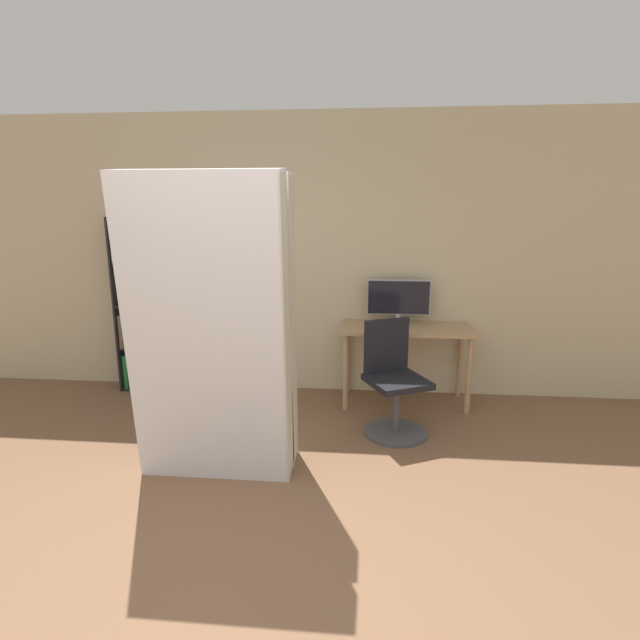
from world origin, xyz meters
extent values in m
cube|color=#C6B793|center=(0.00, 3.19, 1.35)|extent=(8.00, 0.06, 2.70)
cube|color=tan|center=(0.94, 2.88, 0.73)|extent=(1.22, 0.56, 0.03)
cylinder|color=tan|center=(0.39, 2.66, 0.36)|extent=(0.05, 0.05, 0.71)
cylinder|color=tan|center=(1.49, 2.66, 0.36)|extent=(0.05, 0.05, 0.71)
cylinder|color=tan|center=(0.39, 3.10, 0.36)|extent=(0.05, 0.05, 0.71)
cylinder|color=tan|center=(1.49, 3.10, 0.36)|extent=(0.05, 0.05, 0.71)
cylinder|color=#B7B7BC|center=(0.87, 3.04, 0.75)|extent=(0.19, 0.19, 0.02)
cylinder|color=#B7B7BC|center=(0.87, 3.04, 0.80)|extent=(0.04, 0.04, 0.07)
cube|color=#B7B7BC|center=(0.87, 3.05, 0.99)|extent=(0.60, 0.02, 0.34)
cube|color=black|center=(0.87, 3.04, 0.99)|extent=(0.58, 0.03, 0.31)
cylinder|color=#4C4C51|center=(0.83, 2.17, 0.01)|extent=(0.52, 0.52, 0.03)
cylinder|color=#4C4C51|center=(0.83, 2.17, 0.23)|extent=(0.05, 0.05, 0.40)
cube|color=black|center=(0.83, 2.17, 0.45)|extent=(0.59, 0.59, 0.05)
cube|color=black|center=(0.74, 2.35, 0.70)|extent=(0.37, 0.21, 0.45)
cube|color=black|center=(-1.89, 3.02, 0.87)|extent=(0.02, 0.28, 1.74)
cube|color=black|center=(-1.28, 3.02, 0.87)|extent=(0.02, 0.28, 1.74)
cube|color=black|center=(-1.59, 3.15, 0.87)|extent=(0.63, 0.02, 1.74)
cube|color=black|center=(-1.59, 3.02, 0.01)|extent=(0.59, 0.24, 0.02)
cube|color=black|center=(-1.59, 3.02, 0.44)|extent=(0.59, 0.24, 0.02)
cube|color=black|center=(-1.59, 3.02, 0.87)|extent=(0.59, 0.24, 0.02)
cube|color=black|center=(-1.59, 3.02, 1.30)|extent=(0.59, 0.24, 0.02)
cube|color=black|center=(-1.59, 3.02, 1.73)|extent=(0.59, 0.24, 0.02)
cube|color=#287A38|center=(-1.85, 3.02, 0.19)|extent=(0.04, 0.20, 0.34)
cube|color=red|center=(-1.81, 3.04, 0.16)|extent=(0.02, 0.18, 0.28)
cube|color=#7A2D84|center=(-1.77, 3.06, 0.15)|extent=(0.04, 0.15, 0.27)
cube|color=gold|center=(-1.73, 3.00, 0.18)|extent=(0.03, 0.18, 0.32)
cube|color=silver|center=(-1.71, 3.02, 0.15)|extent=(0.02, 0.14, 0.25)
cube|color=gold|center=(-1.67, 3.03, 0.18)|extent=(0.03, 0.15, 0.31)
cube|color=brown|center=(-1.85, 2.99, 0.61)|extent=(0.03, 0.19, 0.33)
cube|color=brown|center=(-1.82, 3.06, 0.63)|extent=(0.02, 0.15, 0.36)
cube|color=orange|center=(-1.79, 3.04, 0.60)|extent=(0.02, 0.17, 0.30)
cube|color=silver|center=(-1.76, 3.01, 0.60)|extent=(0.03, 0.17, 0.31)
cube|color=#7A2D84|center=(-1.73, 2.97, 0.59)|extent=(0.02, 0.14, 0.28)
cube|color=orange|center=(-1.69, 3.01, 0.60)|extent=(0.04, 0.18, 0.31)
cube|color=brown|center=(-1.85, 3.04, 1.03)|extent=(0.04, 0.19, 0.30)
cube|color=#232328|center=(-1.82, 3.05, 1.01)|extent=(0.03, 0.14, 0.27)
cube|color=teal|center=(-1.78, 3.01, 1.06)|extent=(0.02, 0.17, 0.37)
cube|color=#1E4C9E|center=(-1.75, 3.04, 1.05)|extent=(0.03, 0.14, 0.35)
cube|color=#232328|center=(-1.71, 3.02, 1.00)|extent=(0.02, 0.15, 0.25)
cube|color=#287A38|center=(-1.67, 3.01, 1.03)|extent=(0.04, 0.16, 0.31)
cube|color=#1E4C9E|center=(-1.63, 3.03, 1.04)|extent=(0.03, 0.17, 0.32)
cube|color=orange|center=(-1.60, 3.00, 1.05)|extent=(0.02, 0.20, 0.35)
cube|color=orange|center=(-1.86, 2.97, 1.48)|extent=(0.02, 0.15, 0.35)
cube|color=#287A38|center=(-1.83, 3.07, 1.46)|extent=(0.02, 0.14, 0.31)
cube|color=#1E4C9E|center=(-1.80, 3.00, 1.46)|extent=(0.02, 0.17, 0.31)
cube|color=red|center=(-1.77, 3.00, 1.45)|extent=(0.04, 0.15, 0.29)
cube|color=#287A38|center=(-1.72, 3.00, 1.44)|extent=(0.04, 0.17, 0.27)
cube|color=red|center=(-1.69, 3.01, 1.44)|extent=(0.02, 0.20, 0.26)
cube|color=silver|center=(-0.45, 1.38, 1.03)|extent=(1.04, 0.41, 2.06)
cube|color=beige|center=(0.07, 1.38, 1.03)|extent=(0.01, 0.42, 2.02)
cube|color=silver|center=(-0.45, 1.64, 1.03)|extent=(1.04, 0.30, 2.05)
cube|color=beige|center=(0.07, 1.64, 1.03)|extent=(0.01, 0.30, 2.01)
camera|label=1|loc=(0.57, -1.67, 1.83)|focal=28.00mm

